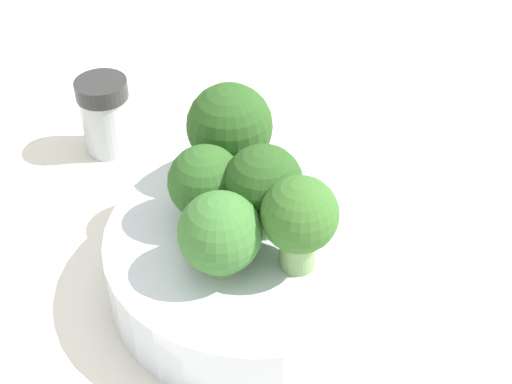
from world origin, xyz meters
name	(u,v)px	position (x,y,z in m)	size (l,w,h in m)	color
ground_plane	(256,283)	(0.00, 0.00, 0.00)	(3.00, 3.00, 0.00)	silver
bowl	(256,259)	(0.00, 0.00, 0.02)	(0.17, 0.17, 0.04)	silver
broccoli_floret_0	(263,186)	(0.00, 0.01, 0.07)	(0.04, 0.04, 0.05)	#8EB770
broccoli_floret_1	(300,218)	(0.03, 0.00, 0.07)	(0.04, 0.04, 0.05)	#84AD66
broccoli_floret_2	(230,128)	(-0.05, 0.03, 0.07)	(0.05, 0.05, 0.06)	#7A9E5B
broccoli_floret_3	(220,234)	(0.01, -0.03, 0.07)	(0.04, 0.04, 0.05)	#84AD66
broccoli_floret_4	(205,184)	(-0.03, -0.01, 0.07)	(0.04, 0.04, 0.05)	#7A9E5B
pepper_shaker	(106,115)	(-0.17, 0.01, 0.03)	(0.04, 0.04, 0.06)	#B2B7BC
almond_crumb_0	(388,209)	(0.01, 0.11, 0.00)	(0.01, 0.00, 0.01)	tan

